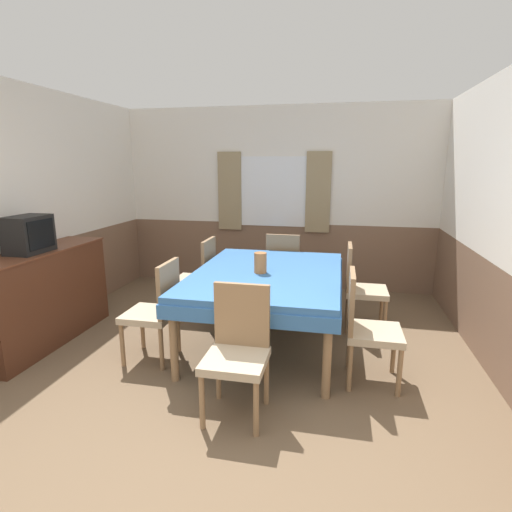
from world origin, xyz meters
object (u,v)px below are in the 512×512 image
at_px(chair_head_near, 238,347).
at_px(vase, 260,263).
at_px(chair_right_far, 360,285).
at_px(chair_right_near, 366,325).
at_px(chair_head_window, 284,267).
at_px(tv, 29,234).
at_px(chair_left_far, 199,275).
at_px(sideboard, 43,296).
at_px(chair_left_near, 157,308).
at_px(dining_table, 267,281).

distance_m(chair_head_near, vase, 1.18).
height_order(chair_right_far, vase, vase).
xyz_separation_m(chair_right_near, chair_head_window, (-0.93, 1.75, 0.00)).
bearing_deg(tv, chair_left_far, 40.67).
bearing_deg(tv, chair_head_window, 37.91).
bearing_deg(vase, chair_head_window, 87.26).
xyz_separation_m(chair_right_near, sideboard, (-3.16, 0.12, -0.02)).
xyz_separation_m(chair_head_near, tv, (-2.22, 0.64, 0.64)).
relative_size(chair_head_near, chair_right_near, 1.00).
xyz_separation_m(chair_head_near, vase, (-0.06, 1.12, 0.35)).
bearing_deg(chair_right_near, chair_head_window, -152.07).
bearing_deg(vase, tv, -167.49).
xyz_separation_m(chair_right_far, tv, (-3.15, -1.11, 0.64)).
bearing_deg(vase, chair_right_far, 32.46).
height_order(chair_head_near, chair_right_near, same).
height_order(chair_right_far, chair_head_window, same).
height_order(tv, vase, tv).
bearing_deg(sideboard, chair_head_near, -18.36).
distance_m(chair_right_near, chair_head_window, 1.98).
distance_m(chair_left_near, vase, 1.07).
distance_m(chair_head_near, tv, 2.40).
relative_size(chair_left_near, chair_left_far, 1.00).
xyz_separation_m(chair_right_far, chair_head_window, (-0.93, 0.62, 0.00)).
bearing_deg(vase, chair_left_far, 144.11).
xyz_separation_m(dining_table, chair_right_near, (0.93, -0.57, -0.15)).
bearing_deg(chair_right_far, dining_table, -58.63).
height_order(chair_head_near, chair_head_window, same).
bearing_deg(vase, chair_right_near, -26.99).
height_order(sideboard, vase, sideboard).
distance_m(chair_right_far, chair_left_far, 1.86).
distance_m(chair_left_far, tv, 1.82).
bearing_deg(chair_right_near, vase, -116.99).
distance_m(chair_head_window, tv, 2.88).
relative_size(chair_right_far, chair_left_far, 1.00).
bearing_deg(chair_left_near, chair_left_far, 0.00).
distance_m(chair_head_near, chair_right_far, 1.98).
bearing_deg(chair_head_near, chair_right_far, -117.93).
bearing_deg(dining_table, chair_left_far, 148.63).
xyz_separation_m(chair_head_window, vase, (-0.06, -1.25, 0.35)).
bearing_deg(tv, chair_right_near, -0.45).
height_order(chair_right_near, tv, tv).
height_order(chair_left_far, tv, tv).
distance_m(chair_head_near, chair_left_far, 1.98).
relative_size(dining_table, chair_right_near, 2.08).
bearing_deg(chair_left_near, dining_table, -58.63).
relative_size(chair_head_near, tv, 2.34).
xyz_separation_m(chair_head_near, chair_right_far, (0.93, 1.75, 0.00)).
distance_m(chair_right_far, sideboard, 3.32).
relative_size(sideboard, tv, 3.86).
relative_size(dining_table, chair_left_far, 2.08).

